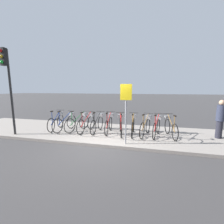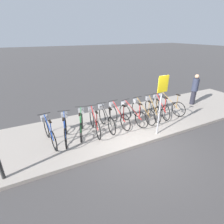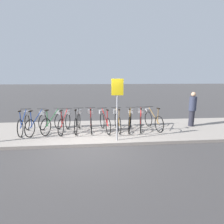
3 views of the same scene
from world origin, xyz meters
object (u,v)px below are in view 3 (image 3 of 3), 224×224
object	(u,v)px
parked_bicycle_3	(65,122)
parked_bicycle_6	(104,121)
parked_bicycle_8	(130,120)
parked_bicycle_0	(24,122)
parked_bicycle_7	(117,120)
parked_bicycle_5	(91,120)
parked_bicycle_9	(141,120)
parked_bicycle_10	(153,119)
parked_bicycle_1	(38,122)
sign_post	(117,99)
parked_bicycle_2	(54,121)
parked_bicycle_4	(78,121)
pedestrian	(192,108)

from	to	relation	value
parked_bicycle_3	parked_bicycle_6	world-z (taller)	same
parked_bicycle_8	parked_bicycle_3	bearing A→B (deg)	-179.42
parked_bicycle_3	parked_bicycle_0	bearing A→B (deg)	179.48
parked_bicycle_6	parked_bicycle_7	bearing A→B (deg)	4.30
parked_bicycle_5	parked_bicycle_9	distance (m)	2.30
parked_bicycle_9	parked_bicycle_10	bearing A→B (deg)	4.34
parked_bicycle_1	parked_bicycle_7	bearing A→B (deg)	0.61
parked_bicycle_3	parked_bicycle_7	distance (m)	2.34
sign_post	parked_bicycle_7	bearing A→B (deg)	82.54
parked_bicycle_5	parked_bicycle_10	bearing A→B (deg)	-0.00
parked_bicycle_7	parked_bicycle_2	bearing A→B (deg)	178.44
sign_post	parked_bicycle_8	bearing A→B (deg)	60.31
parked_bicycle_10	parked_bicycle_1	bearing A→B (deg)	-178.56
parked_bicycle_1	parked_bicycle_4	distance (m)	1.71
parked_bicycle_0	pedestrian	xyz separation A→B (m)	(7.83, 0.33, 0.43)
parked_bicycle_5	pedestrian	distance (m)	4.98
parked_bicycle_3	parked_bicycle_5	world-z (taller)	same
parked_bicycle_1	parked_bicycle_3	xyz separation A→B (m)	(1.17, 0.03, 0.00)
parked_bicycle_5	parked_bicycle_3	bearing A→B (deg)	-174.89
parked_bicycle_3	parked_bicycle_5	xyz separation A→B (m)	(1.13, 0.10, 0.00)
parked_bicycle_3	parked_bicycle_7	bearing A→B (deg)	0.20
parked_bicycle_4	parked_bicycle_9	xyz separation A→B (m)	(2.89, -0.01, 0.00)
parked_bicycle_7	parked_bicycle_8	size ratio (longest dim) A/B	1.03
parked_bicycle_5	parked_bicycle_6	distance (m)	0.63
parked_bicycle_1	parked_bicycle_4	xyz separation A→B (m)	(1.71, 0.10, 0.00)
parked_bicycle_1	parked_bicycle_10	bearing A→B (deg)	1.44
parked_bicycle_3	parked_bicycle_9	world-z (taller)	same
parked_bicycle_9	parked_bicycle_6	bearing A→B (deg)	-176.86
parked_bicycle_2	parked_bicycle_8	size ratio (longest dim) A/B	0.98
parked_bicycle_5	parked_bicycle_10	world-z (taller)	same
parked_bicycle_0	parked_bicycle_8	size ratio (longest dim) A/B	1.03
parked_bicycle_3	parked_bicycle_9	distance (m)	3.43
parked_bicycle_0	parked_bicycle_4	size ratio (longest dim) A/B	1.00
parked_bicycle_0	parked_bicycle_5	distance (m)	2.88
parked_bicycle_6	parked_bicycle_1	bearing A→B (deg)	179.86
parked_bicycle_5	parked_bicycle_7	bearing A→B (deg)	-4.41
parked_bicycle_10	sign_post	bearing A→B (deg)	-142.73
parked_bicycle_7	parked_bicycle_5	bearing A→B (deg)	175.59
parked_bicycle_0	parked_bicycle_9	xyz separation A→B (m)	(5.17, 0.04, 0.00)
parked_bicycle_3	parked_bicycle_4	xyz separation A→B (m)	(0.55, 0.07, 0.00)
parked_bicycle_7	parked_bicycle_8	world-z (taller)	same
parked_bicycle_0	parked_bicycle_6	world-z (taller)	same
parked_bicycle_7	parked_bicycle_9	world-z (taller)	same
parked_bicycle_7	pedestrian	size ratio (longest dim) A/B	1.03
parked_bicycle_1	parked_bicycle_3	size ratio (longest dim) A/B	0.98
parked_bicycle_4	parked_bicycle_8	bearing A→B (deg)	-0.97
parked_bicycle_8	pedestrian	size ratio (longest dim) A/B	1.00
parked_bicycle_6	parked_bicycle_5	bearing A→B (deg)	167.43
parked_bicycle_8	pedestrian	world-z (taller)	pedestrian
parked_bicycle_5	parked_bicycle_6	bearing A→B (deg)	-12.57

